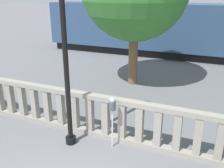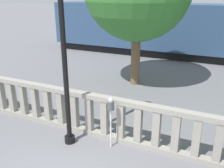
# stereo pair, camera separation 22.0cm
# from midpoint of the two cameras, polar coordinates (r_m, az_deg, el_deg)

# --- Properties ---
(balustrade) EXTENTS (14.22, 0.24, 1.36)m
(balustrade) POSITION_cam_midpoint_polar(r_m,az_deg,el_deg) (7.42, 1.03, -8.02)
(balustrade) COLOR gray
(balustrade) RESTS_ON ground
(lamppost) EXTENTS (0.36, 0.36, 6.39)m
(lamppost) POSITION_cam_midpoint_polar(r_m,az_deg,el_deg) (6.49, -10.48, 14.94)
(lamppost) COLOR black
(lamppost) RESTS_ON ground
(parking_meter) EXTENTS (0.19, 0.19, 1.54)m
(parking_meter) POSITION_cam_midpoint_polar(r_m,az_deg,el_deg) (6.81, 0.65, -5.33)
(parking_meter) COLOR silver
(parking_meter) RESTS_ON ground
(train_near) EXTENTS (18.98, 3.16, 4.09)m
(train_near) POSITION_cam_midpoint_polar(r_m,az_deg,el_deg) (17.71, 17.68, 11.71)
(train_near) COLOR black
(train_near) RESTS_ON ground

